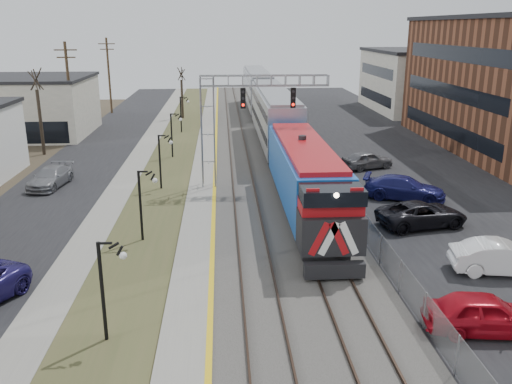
{
  "coord_description": "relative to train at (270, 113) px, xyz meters",
  "views": [
    {
      "loc": [
        0.48,
        -10.22,
        11.34
      ],
      "look_at": [
        2.31,
        18.31,
        2.6
      ],
      "focal_mm": 38.0,
      "sensor_mm": 36.0,
      "label": 1
    }
  ],
  "objects": [
    {
      "name": "bare_trees",
      "position": [
        -18.16,
        -6.09,
        -0.18
      ],
      "size": [
        12.3,
        42.3,
        5.95
      ],
      "color": "#382D23",
      "rests_on": "ground"
    },
    {
      "name": "track_near",
      "position": [
        -3.5,
        -10.0,
        -2.61
      ],
      "size": [
        1.58,
        120.0,
        0.15
      ],
      "color": "#2D2119",
      "rests_on": "ballast_bed"
    },
    {
      "name": "fence",
      "position": [
        2.7,
        -10.0,
        -2.08
      ],
      "size": [
        0.04,
        120.0,
        1.6
      ],
      "primitive_type": "cube",
      "color": "gray",
      "rests_on": "ground"
    },
    {
      "name": "car_lot_e",
      "position": [
        6.99,
        -12.2,
        -2.14
      ],
      "size": [
        4.68,
        3.11,
        1.48
      ],
      "primitive_type": "imported",
      "rotation": [
        0.0,
        0.0,
        1.91
      ],
      "color": "slate",
      "rests_on": "ground"
    },
    {
      "name": "lampposts",
      "position": [
        -9.5,
        -26.72,
        -0.88
      ],
      "size": [
        0.14,
        62.14,
        4.0
      ],
      "color": "black",
      "rests_on": "ground"
    },
    {
      "name": "parking_lot",
      "position": [
        10.5,
        -10.0,
        -2.86
      ],
      "size": [
        16.0,
        120.0,
        0.04
      ],
      "primitive_type": "cube",
      "color": "black",
      "rests_on": "ground"
    },
    {
      "name": "ballast_bed",
      "position": [
        -1.5,
        -10.0,
        -2.78
      ],
      "size": [
        8.0,
        120.0,
        0.2
      ],
      "primitive_type": "cube",
      "color": "#595651",
      "rests_on": "ground"
    },
    {
      "name": "grass_median",
      "position": [
        -9.5,
        -10.0,
        -2.85
      ],
      "size": [
        4.0,
        120.0,
        0.06
      ],
      "primitive_type": "cube",
      "color": "#424826",
      "rests_on": "ground"
    },
    {
      "name": "signal_gantry",
      "position": [
        -4.28,
        -17.01,
        2.7
      ],
      "size": [
        9.0,
        1.07,
        8.15
      ],
      "color": "gray",
      "rests_on": "ground"
    },
    {
      "name": "car_lot_b",
      "position": [
        8.21,
        -32.35,
        -2.1
      ],
      "size": [
        4.99,
        2.43,
        1.57
      ],
      "primitive_type": "imported",
      "rotation": [
        0.0,
        0.0,
        1.41
      ],
      "color": "white",
      "rests_on": "ground"
    },
    {
      "name": "car_lot_c",
      "position": [
        6.67,
        -25.81,
        -2.14
      ],
      "size": [
        5.71,
        3.46,
        1.48
      ],
      "primitive_type": "imported",
      "rotation": [
        0.0,
        0.0,
        1.77
      ],
      "color": "black",
      "rests_on": "ground"
    },
    {
      "name": "platform_edge",
      "position": [
        -5.62,
        -10.0,
        -2.64
      ],
      "size": [
        0.24,
        120.0,
        0.01
      ],
      "primitive_type": "cube",
      "color": "gold",
      "rests_on": "platform"
    },
    {
      "name": "train",
      "position": [
        0.0,
        0.0,
        0.0
      ],
      "size": [
        3.0,
        63.05,
        5.33
      ],
      "color": "#1551AF",
      "rests_on": "ground"
    },
    {
      "name": "platform",
      "position": [
        -6.5,
        -10.0,
        -2.76
      ],
      "size": [
        2.0,
        120.0,
        0.24
      ],
      "primitive_type": "cube",
      "color": "gray",
      "rests_on": "ground"
    },
    {
      "name": "car_street_b",
      "position": [
        -17.67,
        -15.96,
        -2.17
      ],
      "size": [
        2.68,
        5.15,
        1.43
      ],
      "primitive_type": "imported",
      "rotation": [
        0.0,
        0.0,
        -0.14
      ],
      "color": "gray",
      "rests_on": "ground"
    },
    {
      "name": "car_lot_a",
      "position": [
        4.95,
        -37.38,
        -2.09
      ],
      "size": [
        4.85,
        2.47,
        1.58
      ],
      "primitive_type": "imported",
      "rotation": [
        0.0,
        0.0,
        1.44
      ],
      "color": "#B10D1C",
      "rests_on": "ground"
    },
    {
      "name": "street_west",
      "position": [
        -17.0,
        -10.0,
        -2.86
      ],
      "size": [
        7.0,
        120.0,
        0.04
      ],
      "primitive_type": "cube",
      "color": "black",
      "rests_on": "ground"
    },
    {
      "name": "track_far",
      "position": [
        -0.0,
        -10.0,
        -2.61
      ],
      "size": [
        1.58,
        120.0,
        0.15
      ],
      "color": "#2D2119",
      "rests_on": "ballast_bed"
    },
    {
      "name": "car_lot_d",
      "position": [
        7.34,
        -20.61,
        -2.09
      ],
      "size": [
        5.88,
        4.12,
        1.58
      ],
      "primitive_type": "imported",
      "rotation": [
        0.0,
        0.0,
        1.18
      ],
      "color": "navy",
      "rests_on": "ground"
    },
    {
      "name": "sidewalk",
      "position": [
        -12.5,
        -10.0,
        -2.84
      ],
      "size": [
        2.0,
        120.0,
        0.08
      ],
      "primitive_type": "cube",
      "color": "gray",
      "rests_on": "ground"
    }
  ]
}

